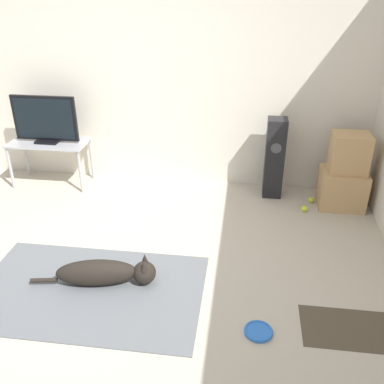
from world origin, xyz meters
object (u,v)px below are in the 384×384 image
at_px(floor_speaker, 274,158).
at_px(cardboard_box_lower, 342,189).
at_px(tennis_ball_near_speaker, 304,209).
at_px(cardboard_box_upper, 349,153).
at_px(frisbee, 258,331).
at_px(tv, 45,120).
at_px(tennis_ball_by_boxes, 311,200).
at_px(tv_stand, 49,148).
at_px(dog, 107,273).

bearing_deg(floor_speaker, cardboard_box_lower, -12.42).
bearing_deg(tennis_ball_near_speaker, cardboard_box_upper, 25.44).
bearing_deg(frisbee, tv, 139.00).
bearing_deg(cardboard_box_upper, floor_speaker, 168.36).
distance_m(cardboard_box_lower, tennis_ball_near_speaker, 0.48).
bearing_deg(frisbee, tennis_ball_by_boxes, 73.72).
bearing_deg(tv_stand, floor_speaker, 0.87).
bearing_deg(dog, tennis_ball_near_speaker, 39.96).
xyz_separation_m(cardboard_box_lower, cardboard_box_upper, (0.01, 0.01, 0.42)).
relative_size(floor_speaker, tv_stand, 1.00).
xyz_separation_m(tennis_ball_by_boxes, tennis_ball_near_speaker, (-0.10, -0.22, 0.00)).
height_order(floor_speaker, tennis_ball_near_speaker, floor_speaker).
bearing_deg(tv, dog, -55.28).
distance_m(dog, tv, 2.29).
xyz_separation_m(frisbee, cardboard_box_upper, (0.92, 2.05, 0.62)).
xyz_separation_m(cardboard_box_lower, floor_speaker, (-0.75, 0.17, 0.25)).
bearing_deg(frisbee, floor_speaker, 85.87).
xyz_separation_m(cardboard_box_upper, floor_speaker, (-0.76, 0.16, -0.17)).
bearing_deg(tv_stand, tennis_ball_near_speaker, -5.98).
height_order(cardboard_box_lower, tennis_ball_near_speaker, cardboard_box_lower).
bearing_deg(cardboard_box_lower, dog, -142.41).
distance_m(frisbee, tennis_ball_by_boxes, 2.16).
xyz_separation_m(frisbee, tennis_ball_near_speaker, (0.51, 1.85, 0.02)).
height_order(tv_stand, tennis_ball_near_speaker, tv_stand).
distance_m(dog, floor_speaker, 2.34).
bearing_deg(tennis_ball_by_boxes, tv_stand, 178.21).
height_order(cardboard_box_upper, tv, tv).
relative_size(tv, tennis_ball_by_boxes, 11.52).
height_order(frisbee, tennis_ball_near_speaker, tennis_ball_near_speaker).
relative_size(dog, cardboard_box_upper, 2.44).
distance_m(tv_stand, tennis_ball_near_speaker, 3.05).
height_order(cardboard_box_upper, tennis_ball_near_speaker, cardboard_box_upper).
distance_m(cardboard_box_lower, tennis_ball_by_boxes, 0.35).
xyz_separation_m(cardboard_box_upper, tv_stand, (-3.42, 0.12, -0.17)).
height_order(floor_speaker, tennis_ball_by_boxes, floor_speaker).
bearing_deg(cardboard_box_upper, tv, 177.99).
distance_m(dog, tv_stand, 2.21).
bearing_deg(tennis_ball_near_speaker, tennis_ball_by_boxes, 65.87).
relative_size(cardboard_box_upper, floor_speaker, 0.46).
xyz_separation_m(dog, cardboard_box_upper, (2.18, 1.67, 0.51)).
xyz_separation_m(frisbee, floor_speaker, (0.16, 2.21, 0.45)).
xyz_separation_m(tv_stand, tennis_ball_by_boxes, (3.10, -0.10, -0.43)).
bearing_deg(cardboard_box_upper, frisbee, -114.22).
xyz_separation_m(tv_stand, tv, (-0.00, 0.00, 0.35)).
bearing_deg(tv, frisbee, -41.00).
xyz_separation_m(tv_stand, tennis_ball_near_speaker, (3.00, -0.31, -0.43)).
bearing_deg(tv_stand, tv, 90.00).
relative_size(cardboard_box_upper, tv, 0.55).
relative_size(cardboard_box_upper, tv_stand, 0.46).
xyz_separation_m(floor_speaker, tv, (-2.65, -0.04, 0.35)).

